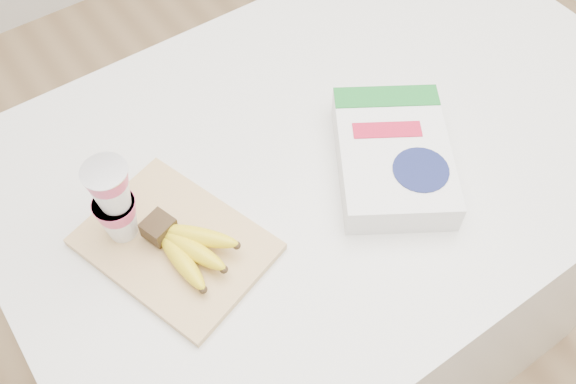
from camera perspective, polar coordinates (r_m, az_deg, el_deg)
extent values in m
plane|color=tan|center=(2.10, 2.82, -13.05)|extent=(4.00, 4.00, 0.00)
cube|color=white|center=(1.66, 3.51, -6.48)|extent=(1.33, 0.88, 1.00)
cube|color=tan|center=(1.11, -9.98, -4.59)|extent=(0.31, 0.36, 0.02)
cube|color=#382816|center=(1.10, -11.42, -3.13)|extent=(0.06, 0.06, 0.03)
ellipsoid|color=yellow|center=(1.07, -9.46, -5.98)|extent=(0.04, 0.14, 0.04)
sphere|color=#382816|center=(1.04, -7.55, -8.59)|extent=(0.01, 0.01, 0.01)
ellipsoid|color=yellow|center=(1.07, -8.56, -5.05)|extent=(0.08, 0.15, 0.04)
sphere|color=#382816|center=(1.04, -5.73, -6.86)|extent=(0.01, 0.01, 0.01)
ellipsoid|color=yellow|center=(1.07, -7.98, -3.91)|extent=(0.12, 0.13, 0.04)
sphere|color=#382816|center=(1.06, -4.59, -4.76)|extent=(0.01, 0.01, 0.01)
cylinder|color=silver|center=(1.00, -16.07, 1.80)|extent=(0.07, 0.07, 0.00)
cube|color=white|center=(1.19, 9.31, 3.14)|extent=(0.32, 0.35, 0.06)
cube|color=#197328|center=(1.24, 8.74, 8.40)|extent=(0.20, 0.15, 0.00)
cylinder|color=#141B4B|center=(1.14, 11.73, 1.95)|extent=(0.14, 0.14, 0.00)
cube|color=#BB1532|center=(1.19, 8.80, 5.48)|extent=(0.13, 0.10, 0.00)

